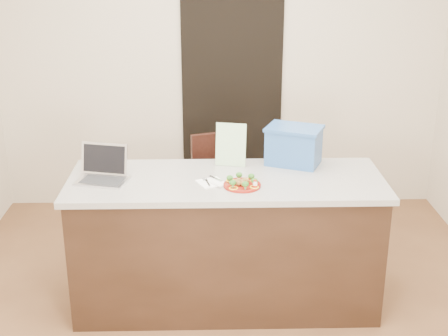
{
  "coord_description": "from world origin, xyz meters",
  "views": [
    {
      "loc": [
        -0.11,
        -3.52,
        2.4
      ],
      "look_at": [
        -0.02,
        0.2,
        1.01
      ],
      "focal_mm": 50.0,
      "sensor_mm": 36.0,
      "label": 1
    }
  ],
  "objects_px": {
    "island": "(226,241)",
    "chair": "(217,185)",
    "napkin": "(211,183)",
    "yogurt_bottle": "(255,185)",
    "plate": "(242,185)",
    "laptop": "(103,170)",
    "blue_box": "(294,145)"
  },
  "relations": [
    {
      "from": "plate",
      "to": "blue_box",
      "type": "distance_m",
      "value": 0.57
    },
    {
      "from": "plate",
      "to": "napkin",
      "type": "xyz_separation_m",
      "value": [
        -0.2,
        0.06,
        -0.01
      ]
    },
    {
      "from": "island",
      "to": "plate",
      "type": "height_order",
      "value": "plate"
    },
    {
      "from": "island",
      "to": "chair",
      "type": "height_order",
      "value": "chair"
    },
    {
      "from": "blue_box",
      "to": "chair",
      "type": "height_order",
      "value": "blue_box"
    },
    {
      "from": "plate",
      "to": "napkin",
      "type": "relative_size",
      "value": 1.52
    },
    {
      "from": "plate",
      "to": "laptop",
      "type": "xyz_separation_m",
      "value": [
        -0.89,
        0.15,
        0.05
      ]
    },
    {
      "from": "plate",
      "to": "napkin",
      "type": "bearing_deg",
      "value": 162.98
    },
    {
      "from": "yogurt_bottle",
      "to": "blue_box",
      "type": "bearing_deg",
      "value": 57.08
    },
    {
      "from": "island",
      "to": "chair",
      "type": "bearing_deg",
      "value": 93.56
    },
    {
      "from": "blue_box",
      "to": "chair",
      "type": "bearing_deg",
      "value": 156.23
    },
    {
      "from": "laptop",
      "to": "blue_box",
      "type": "distance_m",
      "value": 1.29
    },
    {
      "from": "blue_box",
      "to": "yogurt_bottle",
      "type": "bearing_deg",
      "value": -100.2
    },
    {
      "from": "napkin",
      "to": "yogurt_bottle",
      "type": "xyz_separation_m",
      "value": [
        0.27,
        -0.11,
        0.02
      ]
    },
    {
      "from": "plate",
      "to": "napkin",
      "type": "distance_m",
      "value": 0.21
    },
    {
      "from": "plate",
      "to": "blue_box",
      "type": "bearing_deg",
      "value": 47.51
    },
    {
      "from": "laptop",
      "to": "plate",
      "type": "bearing_deg",
      "value": 4.13
    },
    {
      "from": "island",
      "to": "napkin",
      "type": "bearing_deg",
      "value": -141.74
    },
    {
      "from": "napkin",
      "to": "yogurt_bottle",
      "type": "bearing_deg",
      "value": -21.82
    },
    {
      "from": "chair",
      "to": "blue_box",
      "type": "bearing_deg",
      "value": -66.02
    },
    {
      "from": "laptop",
      "to": "blue_box",
      "type": "height_order",
      "value": "blue_box"
    },
    {
      "from": "island",
      "to": "plate",
      "type": "relative_size",
      "value": 8.67
    },
    {
      "from": "laptop",
      "to": "chair",
      "type": "distance_m",
      "value": 1.19
    },
    {
      "from": "plate",
      "to": "chair",
      "type": "relative_size",
      "value": 0.25
    },
    {
      "from": "yogurt_bottle",
      "to": "laptop",
      "type": "relative_size",
      "value": 0.17
    },
    {
      "from": "island",
      "to": "laptop",
      "type": "xyz_separation_m",
      "value": [
        -0.79,
        0.01,
        0.52
      ]
    },
    {
      "from": "yogurt_bottle",
      "to": "laptop",
      "type": "distance_m",
      "value": 0.99
    },
    {
      "from": "yogurt_bottle",
      "to": "blue_box",
      "type": "relative_size",
      "value": 0.14
    },
    {
      "from": "island",
      "to": "plate",
      "type": "bearing_deg",
      "value": -55.18
    },
    {
      "from": "yogurt_bottle",
      "to": "laptop",
      "type": "height_order",
      "value": "laptop"
    },
    {
      "from": "yogurt_bottle",
      "to": "blue_box",
      "type": "height_order",
      "value": "blue_box"
    },
    {
      "from": "island",
      "to": "napkin",
      "type": "relative_size",
      "value": 13.15
    }
  ]
}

